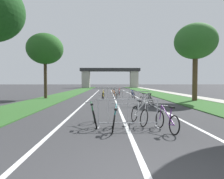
{
  "coord_description": "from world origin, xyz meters",
  "views": [
    {
      "loc": [
        -0.7,
        -2.79,
        1.66
      ],
      "look_at": [
        -0.38,
        11.83,
        1.11
      ],
      "focal_mm": 31.52,
      "sensor_mm": 36.0,
      "label": 1
    }
  ],
  "objects_px": {
    "bicycle_blue_5": "(133,95)",
    "bicycle_purple_8": "(167,121)",
    "bicycle_yellow_1": "(103,96)",
    "bicycle_silver_6": "(144,101)",
    "bicycle_green_9": "(94,116)",
    "crowd_barrier_third": "(119,94)",
    "tree_left_maple_mid": "(45,49)",
    "crowd_barrier_fourth": "(108,91)",
    "bicycle_teal_3": "(114,120)",
    "bicycle_white_0": "(139,114)",
    "bicycle_black_2": "(151,101)",
    "crowd_barrier_second": "(133,99)",
    "tree_right_oak_near": "(195,42)",
    "bicycle_red_7": "(119,92)",
    "crowd_barrier_nearest": "(128,114)",
    "bicycle_orange_4": "(114,95)"
  },
  "relations": [
    {
      "from": "bicycle_yellow_1",
      "to": "bicycle_green_9",
      "type": "xyz_separation_m",
      "value": [
        -0.08,
        -11.53,
        0.0
      ]
    },
    {
      "from": "bicycle_teal_3",
      "to": "crowd_barrier_second",
      "type": "bearing_deg",
      "value": 80.04
    },
    {
      "from": "bicycle_blue_5",
      "to": "bicycle_purple_8",
      "type": "relative_size",
      "value": 1.05
    },
    {
      "from": "tree_left_maple_mid",
      "to": "bicycle_teal_3",
      "type": "distance_m",
      "value": 15.33
    },
    {
      "from": "bicycle_green_9",
      "to": "bicycle_yellow_1",
      "type": "bearing_deg",
      "value": 82.56
    },
    {
      "from": "crowd_barrier_second",
      "to": "bicycle_red_7",
      "type": "distance_m",
      "value": 11.92
    },
    {
      "from": "crowd_barrier_third",
      "to": "bicycle_teal_3",
      "type": "relative_size",
      "value": 1.39
    },
    {
      "from": "tree_left_maple_mid",
      "to": "bicycle_white_0",
      "type": "relative_size",
      "value": 3.9
    },
    {
      "from": "tree_right_oak_near",
      "to": "bicycle_yellow_1",
      "type": "distance_m",
      "value": 9.64
    },
    {
      "from": "bicycle_green_9",
      "to": "bicycle_teal_3",
      "type": "bearing_deg",
      "value": -53.13
    },
    {
      "from": "crowd_barrier_second",
      "to": "bicycle_yellow_1",
      "type": "distance_m",
      "value": 6.19
    },
    {
      "from": "crowd_barrier_third",
      "to": "crowd_barrier_fourth",
      "type": "height_order",
      "value": "same"
    },
    {
      "from": "crowd_barrier_second",
      "to": "bicycle_green_9",
      "type": "bearing_deg",
      "value": -111.47
    },
    {
      "from": "crowd_barrier_fourth",
      "to": "tree_right_oak_near",
      "type": "bearing_deg",
      "value": -47.62
    },
    {
      "from": "bicycle_black_2",
      "to": "crowd_barrier_third",
      "type": "bearing_deg",
      "value": 110.44
    },
    {
      "from": "crowd_barrier_third",
      "to": "bicycle_silver_6",
      "type": "distance_m",
      "value": 5.73
    },
    {
      "from": "bicycle_blue_5",
      "to": "bicycle_red_7",
      "type": "distance_m",
      "value": 5.34
    },
    {
      "from": "tree_left_maple_mid",
      "to": "crowd_barrier_second",
      "type": "distance_m",
      "value": 11.26
    },
    {
      "from": "crowd_barrier_fourth",
      "to": "bicycle_orange_4",
      "type": "bearing_deg",
      "value": -83.34
    },
    {
      "from": "bicycle_black_2",
      "to": "bicycle_blue_5",
      "type": "height_order",
      "value": "bicycle_blue_5"
    },
    {
      "from": "crowd_barrier_fourth",
      "to": "bicycle_blue_5",
      "type": "xyz_separation_m",
      "value": [
        2.59,
        -5.59,
        -0.15
      ]
    },
    {
      "from": "tree_right_oak_near",
      "to": "bicycle_teal_3",
      "type": "bearing_deg",
      "value": -125.62
    },
    {
      "from": "crowd_barrier_second",
      "to": "bicycle_black_2",
      "type": "bearing_deg",
      "value": 18.46
    },
    {
      "from": "bicycle_orange_4",
      "to": "bicycle_red_7",
      "type": "distance_m",
      "value": 5.28
    },
    {
      "from": "bicycle_yellow_1",
      "to": "bicycle_silver_6",
      "type": "bearing_deg",
      "value": -67.04
    },
    {
      "from": "bicycle_orange_4",
      "to": "crowd_barrier_nearest",
      "type": "bearing_deg",
      "value": -103.27
    },
    {
      "from": "bicycle_teal_3",
      "to": "bicycle_purple_8",
      "type": "height_order",
      "value": "bicycle_teal_3"
    },
    {
      "from": "bicycle_blue_5",
      "to": "bicycle_purple_8",
      "type": "height_order",
      "value": "bicycle_blue_5"
    },
    {
      "from": "bicycle_black_2",
      "to": "bicycle_silver_6",
      "type": "height_order",
      "value": "bicycle_silver_6"
    },
    {
      "from": "crowd_barrier_nearest",
      "to": "bicycle_purple_8",
      "type": "xyz_separation_m",
      "value": [
        1.25,
        -0.56,
        -0.16
      ]
    },
    {
      "from": "crowd_barrier_second",
      "to": "bicycle_blue_5",
      "type": "height_order",
      "value": "crowd_barrier_second"
    },
    {
      "from": "crowd_barrier_third",
      "to": "bicycle_yellow_1",
      "type": "relative_size",
      "value": 1.31
    },
    {
      "from": "crowd_barrier_nearest",
      "to": "tree_right_oak_near",
      "type": "bearing_deg",
      "value": 55.37
    },
    {
      "from": "tree_left_maple_mid",
      "to": "bicycle_black_2",
      "type": "bearing_deg",
      "value": -33.68
    },
    {
      "from": "crowd_barrier_second",
      "to": "bicycle_black_2",
      "type": "relative_size",
      "value": 1.33
    },
    {
      "from": "bicycle_purple_8",
      "to": "tree_left_maple_mid",
      "type": "bearing_deg",
      "value": 110.34
    },
    {
      "from": "tree_right_oak_near",
      "to": "crowd_barrier_second",
      "type": "xyz_separation_m",
      "value": [
        -5.95,
        -3.9,
        -4.66
      ]
    },
    {
      "from": "tree_left_maple_mid",
      "to": "bicycle_white_0",
      "type": "bearing_deg",
      "value": -58.36
    },
    {
      "from": "crowd_barrier_fourth",
      "to": "bicycle_silver_6",
      "type": "distance_m",
      "value": 11.96
    },
    {
      "from": "crowd_barrier_third",
      "to": "bicycle_white_0",
      "type": "distance_m",
      "value": 11.7
    },
    {
      "from": "bicycle_silver_6",
      "to": "bicycle_purple_8",
      "type": "bearing_deg",
      "value": 73.1
    },
    {
      "from": "crowd_barrier_nearest",
      "to": "bicycle_orange_4",
      "type": "relative_size",
      "value": 1.3
    },
    {
      "from": "tree_right_oak_near",
      "to": "bicycle_orange_4",
      "type": "bearing_deg",
      "value": 158.26
    },
    {
      "from": "tree_left_maple_mid",
      "to": "bicycle_white_0",
      "type": "xyz_separation_m",
      "value": [
        7.49,
        -12.15,
        -4.58
      ]
    },
    {
      "from": "bicycle_orange_4",
      "to": "bicycle_white_0",
      "type": "bearing_deg",
      "value": -100.91
    },
    {
      "from": "crowd_barrier_third",
      "to": "bicycle_green_9",
      "type": "relative_size",
      "value": 1.26
    },
    {
      "from": "crowd_barrier_second",
      "to": "bicycle_teal_3",
      "type": "relative_size",
      "value": 1.39
    },
    {
      "from": "tree_right_oak_near",
      "to": "crowd_barrier_third",
      "type": "bearing_deg",
      "value": 161.17
    },
    {
      "from": "bicycle_orange_4",
      "to": "bicycle_purple_8",
      "type": "bearing_deg",
      "value": -97.97
    },
    {
      "from": "bicycle_green_9",
      "to": "bicycle_black_2",
      "type": "bearing_deg",
      "value": 53.08
    }
  ]
}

